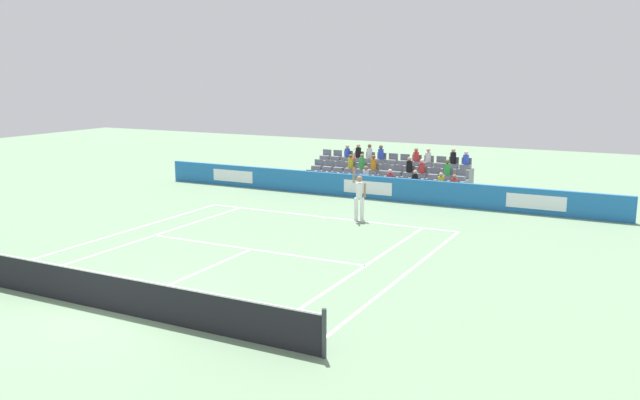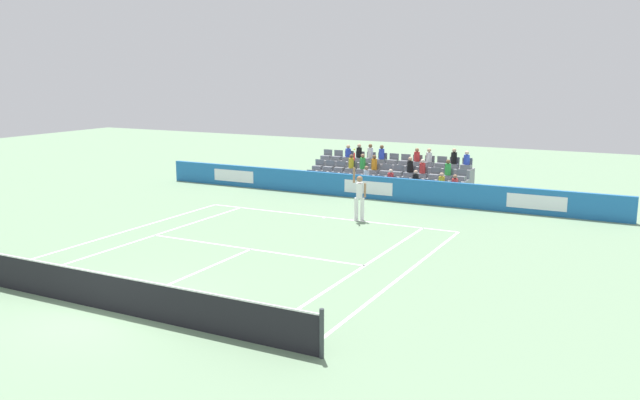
{
  "view_description": "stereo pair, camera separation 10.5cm",
  "coord_description": "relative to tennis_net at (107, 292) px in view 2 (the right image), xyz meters",
  "views": [
    {
      "loc": [
        -11.6,
        11.26,
        5.8
      ],
      "look_at": [
        -0.72,
        -10.02,
        1.1
      ],
      "focal_mm": 36.78,
      "sensor_mm": 36.0,
      "label": 1
    },
    {
      "loc": [
        -11.69,
        11.21,
        5.8
      ],
      "look_at": [
        -0.72,
        -10.02,
        1.1
      ],
      "focal_mm": 36.78,
      "sensor_mm": 36.0,
      "label": 2
    }
  ],
  "objects": [
    {
      "name": "ground_plane",
      "position": [
        0.0,
        0.0,
        -0.49
      ],
      "size": [
        80.0,
        80.0,
        0.0
      ],
      "primitive_type": "plane",
      "color": "gray"
    },
    {
      "name": "line_baseline",
      "position": [
        0.0,
        -11.89,
        -0.49
      ],
      "size": [
        10.97,
        0.1,
        0.01
      ],
      "primitive_type": "cube",
      "color": "white",
      "rests_on": "ground"
    },
    {
      "name": "line_service",
      "position": [
        0.0,
        -6.4,
        -0.49
      ],
      "size": [
        8.23,
        0.1,
        0.01
      ],
      "primitive_type": "cube",
      "color": "white",
      "rests_on": "ground"
    },
    {
      "name": "line_centre_service",
      "position": [
        0.0,
        -3.2,
        -0.49
      ],
      "size": [
        0.1,
        6.4,
        0.01
      ],
      "primitive_type": "cube",
      "color": "white",
      "rests_on": "ground"
    },
    {
      "name": "line_singles_sideline_left",
      "position": [
        4.12,
        -5.95,
        -0.49
      ],
      "size": [
        0.1,
        11.89,
        0.01
      ],
      "primitive_type": "cube",
      "color": "white",
      "rests_on": "ground"
    },
    {
      "name": "line_singles_sideline_right",
      "position": [
        -4.12,
        -5.95,
        -0.49
      ],
      "size": [
        0.1,
        11.89,
        0.01
      ],
      "primitive_type": "cube",
      "color": "white",
      "rests_on": "ground"
    },
    {
      "name": "line_doubles_sideline_left",
      "position": [
        5.49,
        -5.95,
        -0.49
      ],
      "size": [
        0.1,
        11.89,
        0.01
      ],
      "primitive_type": "cube",
      "color": "white",
      "rests_on": "ground"
    },
    {
      "name": "line_doubles_sideline_right",
      "position": [
        -5.49,
        -5.95,
        -0.49
      ],
      "size": [
        0.1,
        11.89,
        0.01
      ],
      "primitive_type": "cube",
      "color": "white",
      "rests_on": "ground"
    },
    {
      "name": "line_centre_mark",
      "position": [
        0.0,
        -11.79,
        -0.49
      ],
      "size": [
        0.1,
        0.2,
        0.01
      ],
      "primitive_type": "cube",
      "color": "white",
      "rests_on": "ground"
    },
    {
      "name": "sponsor_barrier",
      "position": [
        0.0,
        -16.35,
        0.04
      ],
      "size": [
        22.49,
        0.22,
        1.07
      ],
      "color": "#1E66AD",
      "rests_on": "ground"
    },
    {
      "name": "tennis_net",
      "position": [
        0.0,
        0.0,
        0.0
      ],
      "size": [
        11.97,
        0.1,
        1.07
      ],
      "color": "#33383D",
      "rests_on": "ground"
    },
    {
      "name": "tennis_player",
      "position": [
        -1.43,
        -12.02,
        0.5
      ],
      "size": [
        0.54,
        0.43,
        2.85
      ],
      "color": "white",
      "rests_on": "ground"
    },
    {
      "name": "stadium_stand",
      "position": [
        -0.03,
        -18.66,
        0.08
      ],
      "size": [
        8.06,
        2.85,
        2.2
      ],
      "color": "gray",
      "rests_on": "ground"
    },
    {
      "name": "loose_tennis_ball",
      "position": [
        -0.86,
        -1.33,
        -0.46
      ],
      "size": [
        0.07,
        0.07,
        0.07
      ],
      "primitive_type": "sphere",
      "color": "#D1E533",
      "rests_on": "ground"
    }
  ]
}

